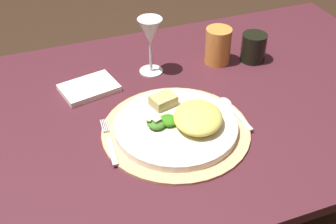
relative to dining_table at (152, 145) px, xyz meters
name	(u,v)px	position (x,y,z in m)	size (l,w,h in m)	color
dining_table	(152,145)	(0.00, 0.00, 0.00)	(1.48, 0.80, 0.71)	#481D26
placemat	(176,130)	(0.03, -0.09, 0.11)	(0.34, 0.34, 0.01)	tan
dinner_plate	(176,126)	(0.03, -0.09, 0.12)	(0.28, 0.28, 0.02)	silver
pasta_serving	(198,117)	(0.07, -0.11, 0.15)	(0.13, 0.11, 0.04)	#DFCE58
salad_greens	(160,122)	(-0.01, -0.08, 0.14)	(0.08, 0.06, 0.03)	#2A7913
bread_piece	(163,101)	(0.02, -0.02, 0.14)	(0.06, 0.04, 0.02)	tan
fork	(110,144)	(-0.13, -0.09, 0.12)	(0.03, 0.16, 0.00)	silver
spoon	(231,108)	(0.18, -0.07, 0.12)	(0.03, 0.14, 0.01)	silver
napkin	(89,88)	(-0.12, 0.14, 0.12)	(0.14, 0.10, 0.01)	white
wine_glass	(150,34)	(0.06, 0.17, 0.22)	(0.06, 0.06, 0.16)	silver
amber_tumbler	(218,46)	(0.25, 0.15, 0.16)	(0.07, 0.07, 0.10)	orange
dark_tumbler	(253,47)	(0.35, 0.13, 0.15)	(0.07, 0.07, 0.08)	black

